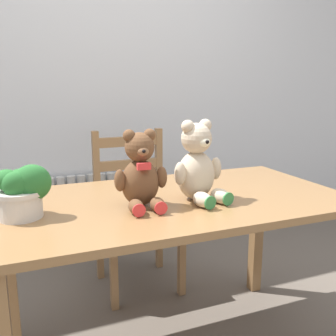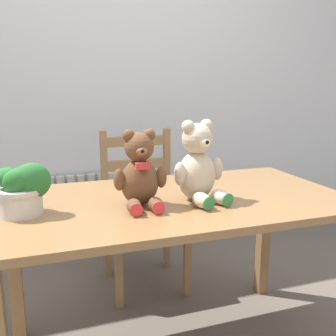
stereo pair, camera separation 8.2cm
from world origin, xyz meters
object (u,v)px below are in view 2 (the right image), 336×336
at_px(teddy_bear_left, 140,174).
at_px(teddy_bear_right, 198,166).
at_px(potted_plant, 22,189).
at_px(wooden_chair_behind, 142,210).

relative_size(teddy_bear_left, teddy_bear_right, 0.91).
bearing_deg(teddy_bear_left, potted_plant, -1.05).
distance_m(teddy_bear_right, potted_plant, 0.68).
xyz_separation_m(wooden_chair_behind, potted_plant, (-0.64, -0.72, 0.38)).
height_order(wooden_chair_behind, potted_plant, wooden_chair_behind).
distance_m(teddy_bear_left, teddy_bear_right, 0.24).
relative_size(wooden_chair_behind, potted_plant, 4.89).
bearing_deg(potted_plant, teddy_bear_right, -2.81).
bearing_deg(potted_plant, wooden_chair_behind, 48.78).
xyz_separation_m(teddy_bear_right, potted_plant, (-0.68, 0.03, -0.04)).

